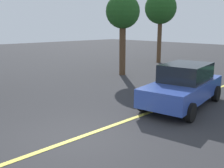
{
  "coord_description": "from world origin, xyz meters",
  "views": [
    {
      "loc": [
        -3.8,
        -5.56,
        3.06
      ],
      "look_at": [
        2.21,
        0.74,
        1.12
      ],
      "focal_mm": 41.79,
      "sensor_mm": 36.0,
      "label": 1
    }
  ],
  "objects": [
    {
      "name": "ground_plane",
      "position": [
        0.0,
        0.0,
        0.0
      ],
      "size": [
        80.0,
        80.0,
        0.0
      ],
      "primitive_type": "plane",
      "color": "#2D2D30"
    },
    {
      "name": "lane_marking_centre",
      "position": [
        3.0,
        0.0,
        0.01
      ],
      "size": [
        28.0,
        0.16,
        0.01
      ],
      "primitive_type": "cube",
      "color": "#E0D14C"
    },
    {
      "name": "car_blue_approaching",
      "position": [
        5.0,
        -0.36,
        0.82
      ],
      "size": [
        4.62,
        2.55,
        1.64
      ],
      "color": "#2D479E",
      "rests_on": "ground_plane"
    },
    {
      "name": "tree_centre_verge",
      "position": [
        8.05,
        5.91,
        3.82
      ],
      "size": [
        2.09,
        2.09,
        4.98
      ],
      "color": "#513823",
      "rests_on": "ground_plane"
    },
    {
      "name": "tree_right_verge",
      "position": [
        14.41,
        7.76,
        4.44
      ],
      "size": [
        2.59,
        2.59,
        5.8
      ],
      "color": "#513823",
      "rests_on": "ground_plane"
    }
  ]
}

